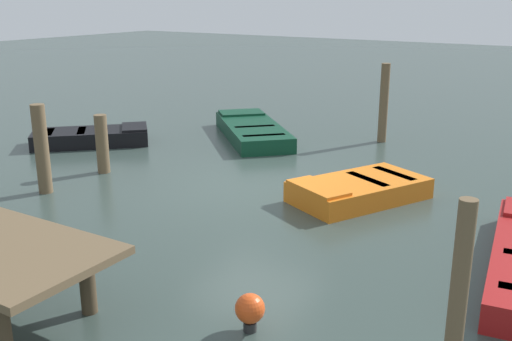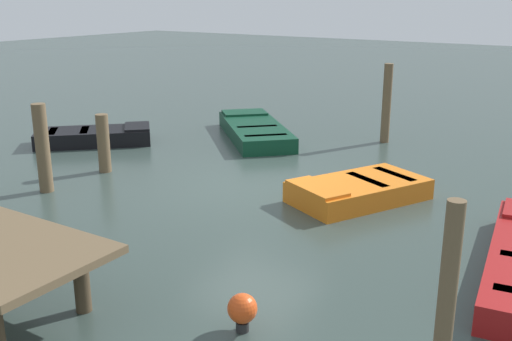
{
  "view_description": "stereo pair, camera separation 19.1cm",
  "coord_description": "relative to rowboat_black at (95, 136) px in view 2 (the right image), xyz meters",
  "views": [
    {
      "loc": [
        -6.37,
        9.89,
        3.86
      ],
      "look_at": [
        0.0,
        0.0,
        0.35
      ],
      "focal_mm": 41.59,
      "sensor_mm": 36.0,
      "label": 1
    },
    {
      "loc": [
        -6.53,
        9.79,
        3.86
      ],
      "look_at": [
        0.0,
        0.0,
        0.35
      ],
      "focal_mm": 41.59,
      "sensor_mm": 36.0,
      "label": 2
    }
  ],
  "objects": [
    {
      "name": "mooring_piling_near_left",
      "position": [
        -2.26,
        3.28,
        0.69
      ],
      "size": [
        0.28,
        0.28,
        1.8
      ],
      "primitive_type": "cylinder",
      "color": "brown",
      "rests_on": "ground_plane"
    },
    {
      "name": "mooring_piling_near_right",
      "position": [
        -6.38,
        -4.51,
        0.84
      ],
      "size": [
        0.24,
        0.24,
        2.12
      ],
      "primitive_type": "cylinder",
      "color": "brown",
      "rests_on": "ground_plane"
    },
    {
      "name": "marker_buoy",
      "position": [
        -8.57,
        5.35,
        0.07
      ],
      "size": [
        0.36,
        0.36,
        0.48
      ],
      "color": "#262626",
      "rests_on": "ground_plane"
    },
    {
      "name": "rowboat_dark_green",
      "position": [
        -3.17,
        -2.97,
        -0.0
      ],
      "size": [
        3.8,
        3.77,
        0.46
      ],
      "rotation": [
        0.0,
        0.0,
        5.51
      ],
      "color": "#0C3823",
      "rests_on": "ground_plane"
    },
    {
      "name": "mooring_piling_far_left",
      "position": [
        -10.95,
        5.51,
        0.87
      ],
      "size": [
        0.17,
        0.17,
        2.17
      ],
      "primitive_type": "cylinder",
      "color": "brown",
      "rests_on": "ground_plane"
    },
    {
      "name": "mooring_piling_mid_left",
      "position": [
        -2.19,
        1.64,
        0.44
      ],
      "size": [
        0.28,
        0.28,
        1.32
      ],
      "primitive_type": "cylinder",
      "color": "brown",
      "rests_on": "ground_plane"
    },
    {
      "name": "rowboat_black",
      "position": [
        0.0,
        0.0,
        0.0
      ],
      "size": [
        2.95,
        2.93,
        0.46
      ],
      "rotation": [
        0.0,
        0.0,
        3.92
      ],
      "color": "black",
      "rests_on": "ground_plane"
    },
    {
      "name": "ground_plane",
      "position": [
        -5.64,
        0.66,
        -0.22
      ],
      "size": [
        80.0,
        80.0,
        0.0
      ],
      "primitive_type": "plane",
      "color": "#33423D"
    },
    {
      "name": "rowboat_orange",
      "position": [
        -7.77,
        0.29,
        0.0
      ],
      "size": [
        2.39,
        2.96,
        0.46
      ],
      "rotation": [
        0.0,
        0.0,
        1.13
      ],
      "color": "orange",
      "rests_on": "ground_plane"
    }
  ]
}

